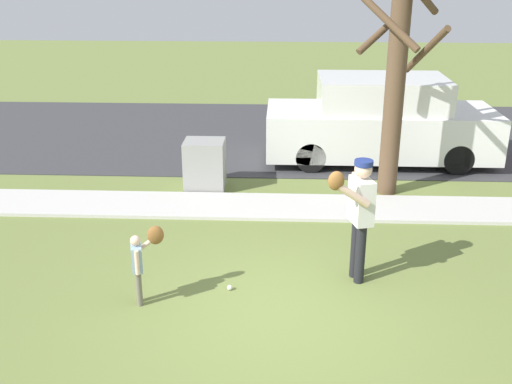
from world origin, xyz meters
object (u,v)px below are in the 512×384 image
at_px(person_adult, 359,208).
at_px(street_tree_near, 396,78).
at_px(parked_van_white, 380,122).
at_px(person_child, 143,256).
at_px(utility_cabinet, 205,165).
at_px(baseball, 230,288).

relative_size(person_adult, street_tree_near, 0.43).
height_order(street_tree_near, parked_van_white, street_tree_near).
relative_size(person_child, utility_cabinet, 1.05).
distance_m(baseball, parked_van_white, 6.59).
height_order(utility_cabinet, street_tree_near, street_tree_near).
bearing_deg(parked_van_white, person_child, 57.54).
bearing_deg(person_adult, street_tree_near, -121.08).
height_order(person_child, parked_van_white, parked_van_white).
height_order(person_child, street_tree_near, street_tree_near).
relative_size(utility_cabinet, parked_van_white, 0.20).
xyz_separation_m(baseball, street_tree_near, (2.76, 3.88, 2.22)).
bearing_deg(person_adult, baseball, -3.13).
bearing_deg(person_adult, parked_van_white, -116.42).
height_order(baseball, utility_cabinet, utility_cabinet).
relative_size(baseball, parked_van_white, 0.01).
bearing_deg(utility_cabinet, baseball, -78.21).
distance_m(person_adult, baseball, 2.09).
bearing_deg(street_tree_near, person_child, -132.44).
bearing_deg(person_child, parked_van_white, 42.47).
xyz_separation_m(utility_cabinet, parked_van_white, (3.68, 1.93, 0.41)).
height_order(person_adult, person_child, person_adult).
xyz_separation_m(person_adult, person_child, (-2.85, -0.71, -0.44)).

